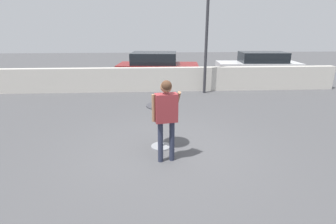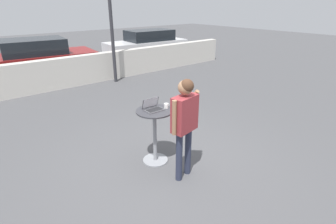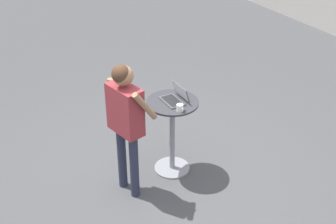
{
  "view_description": "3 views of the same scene",
  "coord_description": "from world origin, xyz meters",
  "px_view_note": "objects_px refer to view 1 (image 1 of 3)",
  "views": [
    {
      "loc": [
        -0.31,
        -5.44,
        2.74
      ],
      "look_at": [
        0.04,
        0.24,
        0.89
      ],
      "focal_mm": 28.0,
      "sensor_mm": 36.0,
      "label": 1
    },
    {
      "loc": [
        -2.65,
        -3.18,
        2.82
      ],
      "look_at": [
        0.11,
        0.19,
        0.99
      ],
      "focal_mm": 28.0,
      "sensor_mm": 36.0,
      "label": 2
    },
    {
      "loc": [
        4.14,
        -2.38,
        3.92
      ],
      "look_at": [
        -0.01,
        0.16,
        1.0
      ],
      "focal_mm": 50.0,
      "sensor_mm": 36.0,
      "label": 3
    }
  ],
  "objects_px": {
    "laptop": "(161,103)",
    "coffee_mug": "(171,104)",
    "cafe_table": "(161,121)",
    "street_lamp": "(208,13)",
    "standing_person": "(166,110)",
    "parked_car_further_down": "(259,65)",
    "parked_car_near_street": "(157,67)"
  },
  "relations": [
    {
      "from": "coffee_mug",
      "to": "parked_car_further_down",
      "type": "distance_m",
      "value": 9.96
    },
    {
      "from": "coffee_mug",
      "to": "laptop",
      "type": "bearing_deg",
      "value": 160.89
    },
    {
      "from": "standing_person",
      "to": "parked_car_near_street",
      "type": "height_order",
      "value": "standing_person"
    },
    {
      "from": "laptop",
      "to": "coffee_mug",
      "type": "distance_m",
      "value": 0.25
    },
    {
      "from": "coffee_mug",
      "to": "street_lamp",
      "type": "bearing_deg",
      "value": 71.03
    },
    {
      "from": "laptop",
      "to": "street_lamp",
      "type": "xyz_separation_m",
      "value": [
        2.08,
        5.28,
        2.19
      ]
    },
    {
      "from": "coffee_mug",
      "to": "standing_person",
      "type": "distance_m",
      "value": 0.67
    },
    {
      "from": "coffee_mug",
      "to": "parked_car_near_street",
      "type": "relative_size",
      "value": 0.03
    },
    {
      "from": "coffee_mug",
      "to": "parked_car_near_street",
      "type": "xyz_separation_m",
      "value": [
        -0.16,
        7.68,
        -0.3
      ]
    },
    {
      "from": "parked_car_further_down",
      "to": "standing_person",
      "type": "bearing_deg",
      "value": -121.82
    },
    {
      "from": "parked_car_further_down",
      "to": "cafe_table",
      "type": "bearing_deg",
      "value": -124.33
    },
    {
      "from": "laptop",
      "to": "parked_car_further_down",
      "type": "height_order",
      "value": "parked_car_further_down"
    },
    {
      "from": "parked_car_near_street",
      "to": "parked_car_further_down",
      "type": "relative_size",
      "value": 0.94
    },
    {
      "from": "standing_person",
      "to": "laptop",
      "type": "bearing_deg",
      "value": 96.61
    },
    {
      "from": "standing_person",
      "to": "street_lamp",
      "type": "bearing_deg",
      "value": 71.65
    },
    {
      "from": "cafe_table",
      "to": "standing_person",
      "type": "relative_size",
      "value": 0.59
    },
    {
      "from": "cafe_table",
      "to": "laptop",
      "type": "relative_size",
      "value": 3.08
    },
    {
      "from": "coffee_mug",
      "to": "street_lamp",
      "type": "xyz_separation_m",
      "value": [
        1.84,
        5.37,
        2.19
      ]
    },
    {
      "from": "parked_car_near_street",
      "to": "standing_person",
      "type": "bearing_deg",
      "value": -89.95
    },
    {
      "from": "coffee_mug",
      "to": "street_lamp",
      "type": "relative_size",
      "value": 0.02
    },
    {
      "from": "street_lamp",
      "to": "laptop",
      "type": "bearing_deg",
      "value": -111.5
    },
    {
      "from": "laptop",
      "to": "parked_car_near_street",
      "type": "height_order",
      "value": "parked_car_near_street"
    },
    {
      "from": "standing_person",
      "to": "parked_car_further_down",
      "type": "relative_size",
      "value": 0.39
    },
    {
      "from": "cafe_table",
      "to": "standing_person",
      "type": "height_order",
      "value": "standing_person"
    },
    {
      "from": "parked_car_near_street",
      "to": "cafe_table",
      "type": "bearing_deg",
      "value": -90.6
    },
    {
      "from": "street_lamp",
      "to": "coffee_mug",
      "type": "bearing_deg",
      "value": -108.97
    },
    {
      "from": "parked_car_near_street",
      "to": "parked_car_further_down",
      "type": "xyz_separation_m",
      "value": [
        5.59,
        0.67,
        -0.03
      ]
    },
    {
      "from": "cafe_table",
      "to": "laptop",
      "type": "bearing_deg",
      "value": 87.9
    },
    {
      "from": "standing_person",
      "to": "parked_car_further_down",
      "type": "distance_m",
      "value": 10.6
    },
    {
      "from": "parked_car_further_down",
      "to": "coffee_mug",
      "type": "bearing_deg",
      "value": -123.06
    },
    {
      "from": "parked_car_near_street",
      "to": "street_lamp",
      "type": "relative_size",
      "value": 0.8
    },
    {
      "from": "cafe_table",
      "to": "coffee_mug",
      "type": "bearing_deg",
      "value": -10.21
    }
  ]
}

